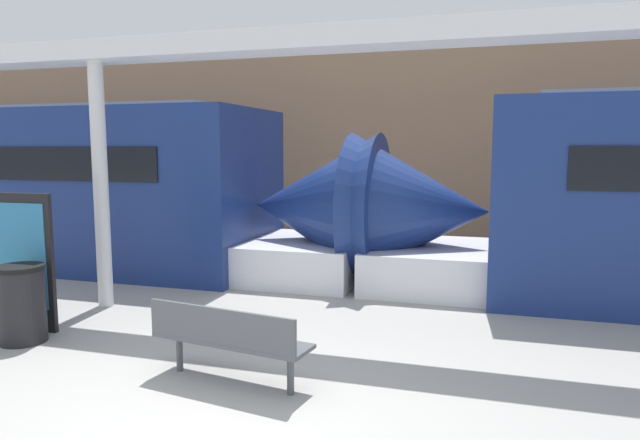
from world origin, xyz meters
TOP-DOWN VIEW (x-y plane):
  - ground_plane at (0.00, 0.00)m, footprint 60.00×60.00m
  - station_wall at (0.00, 10.13)m, footprint 56.00×0.20m
  - bench_near at (-0.20, 0.72)m, footprint 1.73×0.70m
  - trash_bin at (-3.16, 1.16)m, footprint 0.57×0.57m
  - poster_board at (-3.56, 1.57)m, footprint 1.06×0.07m
  - support_column_near at (-3.25, 2.84)m, footprint 0.22×0.22m
  - canopy_beam at (-3.25, 2.84)m, footprint 28.00×0.60m

SIDE VIEW (x-z plane):
  - ground_plane at x=0.00m, z-range 0.00..0.00m
  - trash_bin at x=-3.16m, z-range 0.00..0.96m
  - bench_near at x=-0.20m, z-range 0.09..0.91m
  - poster_board at x=-3.56m, z-range 0.01..1.81m
  - support_column_near at x=-3.25m, z-range 0.00..3.59m
  - station_wall at x=0.00m, z-range 0.00..5.00m
  - canopy_beam at x=-3.25m, z-range 3.59..3.87m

